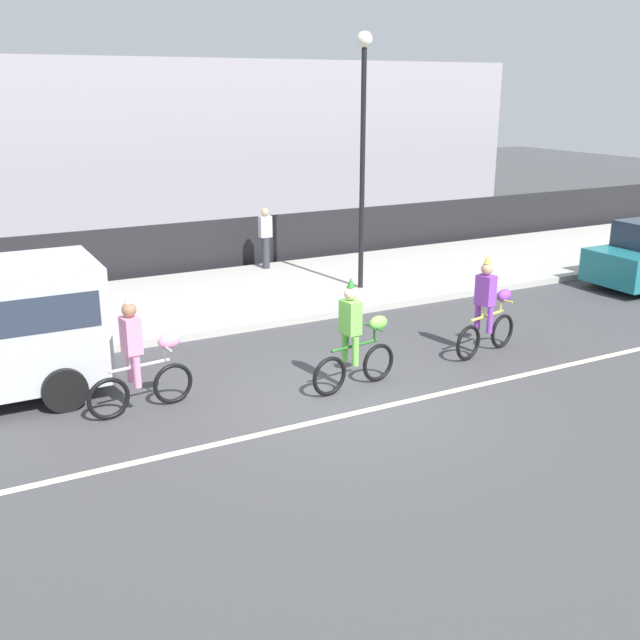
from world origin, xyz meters
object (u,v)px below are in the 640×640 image
object	(u,v)px
parade_cyclist_lime	(356,340)
parade_cyclist_pink	(140,360)
pedestrian_onlooker	(266,237)
street_lamp_post	(363,125)
parade_cyclist_purple	(488,311)

from	to	relation	value
parade_cyclist_lime	parade_cyclist_pink	bearing A→B (deg)	167.76
parade_cyclist_pink	pedestrian_onlooker	xyz separation A→B (m)	(5.33, 7.33, 0.17)
parade_cyclist_pink	street_lamp_post	xyz separation A→B (m)	(6.55, 4.41, 3.15)
parade_cyclist_lime	pedestrian_onlooker	bearing A→B (deg)	76.39
parade_cyclist_pink	parade_cyclist_lime	distance (m)	3.46
street_lamp_post	pedestrian_onlooker	world-z (taller)	street_lamp_post
parade_cyclist_pink	parade_cyclist_purple	size ratio (longest dim) A/B	1.00
parade_cyclist_lime	pedestrian_onlooker	world-z (taller)	parade_cyclist_lime
parade_cyclist_pink	street_lamp_post	world-z (taller)	street_lamp_post
parade_cyclist_pink	pedestrian_onlooker	world-z (taller)	parade_cyclist_pink
parade_cyclist_lime	street_lamp_post	xyz separation A→B (m)	(3.17, 5.15, 3.15)
parade_cyclist_purple	street_lamp_post	distance (m)	5.77
parade_cyclist_lime	street_lamp_post	distance (m)	6.82
parade_cyclist_lime	parade_cyclist_purple	size ratio (longest dim) A/B	1.00
pedestrian_onlooker	parade_cyclist_lime	bearing A→B (deg)	-103.61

